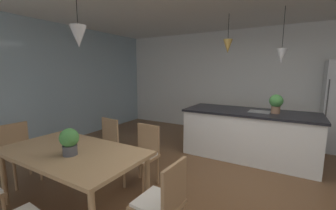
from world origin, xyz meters
name	(u,v)px	position (x,y,z in m)	size (l,w,h in m)	color
ground_plane	(230,201)	(0.00, 0.00, -0.02)	(10.00, 8.40, 0.04)	brown
wall_back_kitchen	(266,83)	(0.00, 3.26, 1.35)	(10.00, 0.12, 2.70)	white
window_wall_left_glazing	(42,85)	(-4.06, 0.00, 1.35)	(0.06, 8.40, 2.70)	#9EB7C6
dining_table	(72,156)	(-1.60, -1.09, 0.66)	(1.75, 0.96, 0.72)	tan
chair_window_end	(19,151)	(-2.84, -1.09, 0.47)	(0.42, 0.42, 0.87)	#A87F56
chair_far_right	(143,153)	(-1.20, -0.24, 0.47)	(0.41, 0.41, 0.87)	#A87F56
chair_kitchen_end	(162,202)	(-0.35, -1.09, 0.47)	(0.41, 0.41, 0.87)	#A87F56
chair_far_left	(104,144)	(-1.99, -0.24, 0.47)	(0.44, 0.44, 0.87)	#A87F56
kitchen_island	(248,134)	(-0.09, 1.59, 0.46)	(2.36, 0.97, 0.91)	white
pendant_over_table	(78,36)	(-1.52, -0.96, 2.02)	(0.18, 0.18, 0.80)	black
pendant_over_island_main	(228,46)	(-0.55, 1.59, 2.11)	(0.18, 0.18, 0.72)	black
pendant_over_island_aux	(281,56)	(0.37, 1.59, 1.89)	(0.17, 0.17, 0.94)	black
potted_plant_on_island	(276,103)	(0.35, 1.59, 1.09)	(0.23, 0.23, 0.34)	#8C664C
potted_plant_on_table	(69,141)	(-1.49, -1.19, 0.89)	(0.21, 0.21, 0.30)	#4C4C51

